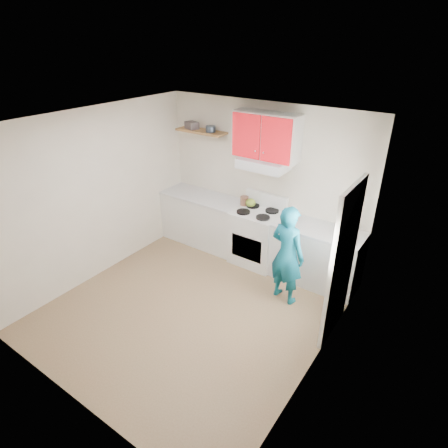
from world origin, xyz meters
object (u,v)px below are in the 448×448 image
Objects in this scene: tin at (211,129)px; kettle at (251,203)px; stove at (257,237)px; person at (287,255)px; crock at (244,201)px.

tin reaches higher than kettle.
kettle is (-0.21, 0.11, 0.53)m from stove.
person is at bearing -36.78° from stove.
tin is at bearing 176.67° from crock.
stove is 0.63m from crock.
kettle is 0.13m from crock.
person reaches higher than crock.
crock is at bearing -179.42° from kettle.
crock is at bearing 160.10° from stove.
kettle reaches higher than stove.
stove is at bearing -8.80° from tin.
tin is (-1.04, 0.16, 1.63)m from stove.
tin is 0.99× the size of kettle.
tin reaches higher than crock.
stove is at bearing -19.90° from crock.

